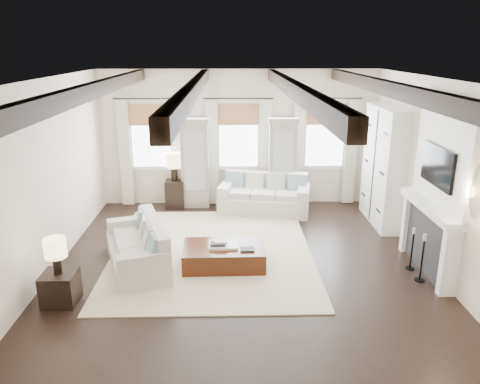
{
  "coord_description": "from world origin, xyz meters",
  "views": [
    {
      "loc": [
        -0.23,
        -7.2,
        3.7
      ],
      "look_at": [
        -0.03,
        0.93,
        1.15
      ],
      "focal_mm": 35.0,
      "sensor_mm": 36.0,
      "label": 1
    }
  ],
  "objects_px": {
    "sofa_back": "(264,197)",
    "ottoman": "(224,256)",
    "side_table_front": "(60,288)",
    "sofa_left": "(140,249)",
    "side_table_back": "(175,194)"
  },
  "relations": [
    {
      "from": "ottoman",
      "to": "side_table_back",
      "type": "relative_size",
      "value": 2.14
    },
    {
      "from": "ottoman",
      "to": "side_table_back",
      "type": "distance_m",
      "value": 3.41
    },
    {
      "from": "sofa_left",
      "to": "side_table_front",
      "type": "distance_m",
      "value": 1.56
    },
    {
      "from": "sofa_left",
      "to": "ottoman",
      "type": "relative_size",
      "value": 1.49
    },
    {
      "from": "sofa_back",
      "to": "ottoman",
      "type": "bearing_deg",
      "value": -107.99
    },
    {
      "from": "sofa_left",
      "to": "side_table_back",
      "type": "height_order",
      "value": "sofa_left"
    },
    {
      "from": "ottoman",
      "to": "side_table_front",
      "type": "height_order",
      "value": "side_table_front"
    },
    {
      "from": "sofa_left",
      "to": "ottoman",
      "type": "distance_m",
      "value": 1.46
    },
    {
      "from": "ottoman",
      "to": "side_table_front",
      "type": "bearing_deg",
      "value": -155.15
    },
    {
      "from": "ottoman",
      "to": "side_table_back",
      "type": "xyz_separation_m",
      "value": [
        -1.19,
        3.19,
        0.14
      ]
    },
    {
      "from": "side_table_front",
      "to": "side_table_back",
      "type": "relative_size",
      "value": 0.75
    },
    {
      "from": "sofa_left",
      "to": "side_table_front",
      "type": "xyz_separation_m",
      "value": [
        -0.98,
        -1.21,
        -0.08
      ]
    },
    {
      "from": "sofa_back",
      "to": "ottoman",
      "type": "height_order",
      "value": "sofa_back"
    },
    {
      "from": "side_table_front",
      "to": "sofa_back",
      "type": "bearing_deg",
      "value": 50.07
    },
    {
      "from": "sofa_left",
      "to": "ottoman",
      "type": "xyz_separation_m",
      "value": [
        1.46,
        -0.04,
        -0.14
      ]
    }
  ]
}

